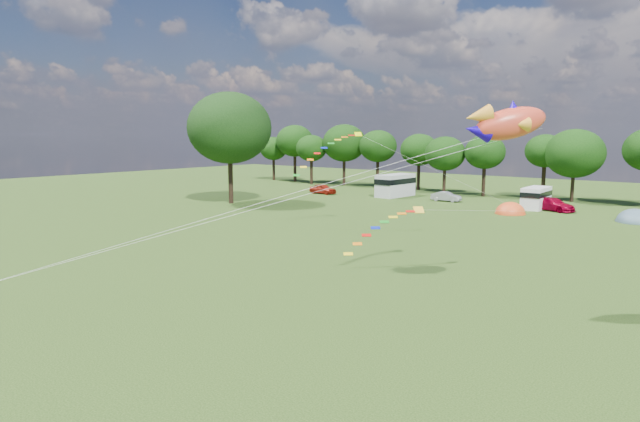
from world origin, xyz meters
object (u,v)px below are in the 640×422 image
Objects in this scene: big_tree at (229,128)px; fish_kite at (504,123)px; car_b at (446,197)px; car_c at (553,204)px; campervan_b at (395,185)px; car_a at (323,189)px; tent_greyblue at (635,222)px; tent_orange at (510,214)px; campervan_c at (536,197)px.

big_tree is 3.66× the size of fish_kite.
fish_kite is at bearing -156.27° from car_b.
car_b is 0.73× the size of car_c.
fish_kite is at bearing -139.60° from campervan_b.
big_tree is 17.35m from car_a.
tent_greyblue is at bearing 43.01° from fish_kite.
tent_greyblue is (38.33, -0.42, -0.67)m from car_a.
big_tree reaches higher than car_b.
car_b is at bearing 151.29° from tent_orange.
campervan_b is at bearing -66.41° from car_a.
tent_greyblue is (40.53, 14.64, -9.00)m from big_tree.
car_b is 0.55× the size of campervan_b.
fish_kite is (9.62, -37.23, 7.48)m from campervan_c.
tent_greyblue is at bearing -94.38° from campervan_b.
tent_orange is (-0.83, -5.74, -1.28)m from campervan_c.
big_tree is 37.70m from car_c.
fish_kite reaches higher than car_a.
car_a is (2.20, 15.06, -8.32)m from big_tree.
tent_orange is at bearing -105.38° from campervan_b.
car_a is at bearing 116.13° from car_c.
tent_greyblue reaches higher than car_b.
tent_greyblue reaches higher than tent_orange.
tent_orange is 0.93× the size of tent_greyblue.
tent_greyblue is at bearing -110.50° from campervan_c.
car_c is at bearing 28.84° from big_tree.
tent_orange is at bearing -92.36° from car_a.
campervan_c is (18.47, -0.33, -0.30)m from campervan_b.
campervan_b is at bearing 161.01° from tent_orange.
campervan_b is (11.75, 18.69, -7.42)m from big_tree.
campervan_c is 1.44× the size of tent_orange.
tent_greyblue is at bearing 10.32° from tent_orange.
fish_kite reaches higher than car_c.
car_c is 0.95× the size of campervan_c.
tent_orange is at bearing -169.68° from tent_greyblue.
campervan_c reaches higher than tent_orange.
car_b is 11.33m from tent_orange.
tent_greyblue is (11.14, 2.03, -0.00)m from tent_orange.
campervan_c is 5.94m from tent_orange.
tent_orange is at bearing 171.08° from campervan_c.
car_b is 0.69× the size of campervan_c.
big_tree is at bearing 127.69° from car_b.
tent_orange is at bearing -123.86° from car_b.
car_a is at bearing 81.68° from big_tree.
campervan_b is 29.11m from tent_greyblue.
car_a is 51.32m from fish_kite.
car_a is 1.22× the size of car_b.
car_c is 5.89m from tent_orange.
big_tree is 2.13× the size of campervan_b.
campervan_c is (10.75, 0.30, 0.69)m from car_b.
tent_orange is (27.19, -2.44, -0.67)m from car_a.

